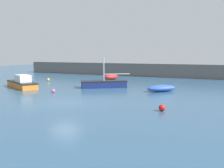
# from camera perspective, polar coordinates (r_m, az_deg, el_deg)

# --- Properties ---
(ground_plane) EXTENTS (120.00, 120.00, 0.20)m
(ground_plane) POSITION_cam_1_polar(r_m,az_deg,el_deg) (21.22, -10.64, -4.48)
(ground_plane) COLOR #2D5170
(harbor_breakwater) EXTENTS (54.80, 2.57, 2.35)m
(harbor_breakwater) POSITION_cam_1_polar(r_m,az_deg,el_deg) (45.95, 9.76, 3.16)
(harbor_breakwater) COLOR #66605B
(harbor_breakwater) RESTS_ON ground_plane
(sailboat_twin_hulled) EXTENTS (5.51, 4.67, 3.67)m
(sailboat_twin_hulled) POSITION_cam_1_polar(r_m,az_deg,el_deg) (30.30, -1.87, 0.04)
(sailboat_twin_hulled) COLOR navy
(sailboat_twin_hulled) RESTS_ON ground_plane
(cabin_cruiser_white) EXTENTS (6.36, 4.49, 1.57)m
(cabin_cruiser_white) POSITION_cam_1_polar(r_m,az_deg,el_deg) (32.07, -19.86, 0.22)
(cabin_cruiser_white) COLOR orange
(cabin_cruiser_white) RESTS_ON ground_plane
(rowboat_blue_near) EXTENTS (3.35, 3.48, 0.72)m
(rowboat_blue_near) POSITION_cam_1_polar(r_m,az_deg,el_deg) (27.52, 11.23, -0.95)
(rowboat_blue_near) COLOR #2D56B7
(rowboat_blue_near) RESTS_ON ground_plane
(rowboat_white_midwater) EXTENTS (2.06, 3.00, 0.88)m
(rowboat_white_midwater) POSITION_cam_1_polar(r_m,az_deg,el_deg) (39.78, -0.16, 1.65)
(rowboat_white_midwater) COLOR red
(rowboat_white_midwater) RESTS_ON ground_plane
(mooring_buoy_yellow) EXTENTS (0.43, 0.43, 0.43)m
(mooring_buoy_yellow) POSITION_cam_1_polar(r_m,az_deg,el_deg) (38.71, -14.35, 0.96)
(mooring_buoy_yellow) COLOR yellow
(mooring_buoy_yellow) RESTS_ON ground_plane
(mooring_buoy_pink) EXTENTS (0.37, 0.37, 0.37)m
(mooring_buoy_pink) POSITION_cam_1_polar(r_m,az_deg,el_deg) (26.98, -13.28, -1.52)
(mooring_buoy_pink) COLOR #EA668C
(mooring_buoy_pink) RESTS_ON ground_plane
(mooring_buoy_red) EXTENTS (0.48, 0.48, 0.48)m
(mooring_buoy_red) POSITION_cam_1_polar(r_m,az_deg,el_deg) (18.09, 11.35, -5.35)
(mooring_buoy_red) COLOR red
(mooring_buoy_red) RESTS_ON ground_plane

